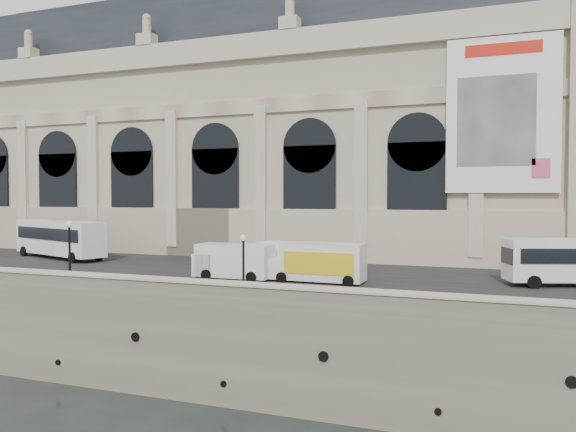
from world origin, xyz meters
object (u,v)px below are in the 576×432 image
object	(u,v)px
van_b	(231,261)
box_truck	(318,263)
van_c	(292,259)
lamp_right	(243,266)
bus_left	(59,238)
lamp_left	(70,254)

from	to	relation	value
van_b	box_truck	xyz separation A→B (m)	(6.61, 0.69, 0.09)
van_c	lamp_right	world-z (taller)	lamp_right
van_b	lamp_right	distance (m)	7.77
lamp_right	van_b	bearing A→B (deg)	122.08
van_b	van_c	distance (m)	4.80
bus_left	lamp_right	bearing A→B (deg)	-26.50
box_truck	lamp_right	bearing A→B (deg)	-108.92
bus_left	lamp_left	world-z (taller)	lamp_left
van_c	bus_left	bearing A→B (deg)	172.00
van_b	lamp_left	xyz separation A→B (m)	(-9.05, -6.70, 0.90)
van_b	van_c	bearing A→B (deg)	36.09
van_b	lamp_left	distance (m)	11.30
bus_left	van_c	world-z (taller)	bus_left
bus_left	van_c	size ratio (longest dim) A/B	2.09
van_c	box_truck	world-z (taller)	box_truck
van_c	lamp_left	xyz separation A→B (m)	(-12.93, -9.53, 0.88)
lamp_left	box_truck	bearing A→B (deg)	25.28
bus_left	lamp_left	xyz separation A→B (m)	(12.99, -13.18, 0.13)
van_b	box_truck	world-z (taller)	box_truck
lamp_left	lamp_right	bearing A→B (deg)	0.58
van_b	lamp_right	xyz separation A→B (m)	(4.12, -6.57, 0.58)
bus_left	box_truck	xyz separation A→B (m)	(28.65, -5.78, -0.68)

